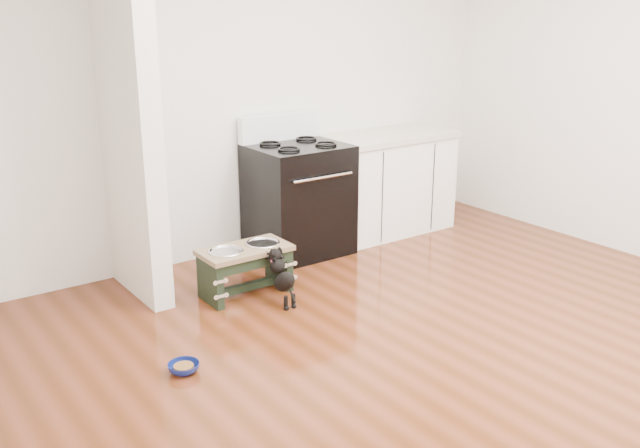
{
  "coord_description": "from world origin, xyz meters",
  "views": [
    {
      "loc": [
        -2.94,
        -2.6,
        2.06
      ],
      "look_at": [
        -0.11,
        1.34,
        0.52
      ],
      "focal_mm": 40.0,
      "sensor_mm": 36.0,
      "label": 1
    }
  ],
  "objects": [
    {
      "name": "cabinet_run",
      "position": [
        1.23,
        2.18,
        0.45
      ],
      "size": [
        1.24,
        0.64,
        0.91
      ],
      "color": "white",
      "rests_on": "ground"
    },
    {
      "name": "puppy",
      "position": [
        -0.46,
        1.32,
        0.22
      ],
      "size": [
        0.11,
        0.33,
        0.4
      ],
      "color": "black",
      "rests_on": "ground"
    },
    {
      "name": "oven_range",
      "position": [
        0.25,
        2.16,
        0.48
      ],
      "size": [
        0.76,
        0.69,
        1.14
      ],
      "color": "black",
      "rests_on": "ground"
    },
    {
      "name": "partition_wall",
      "position": [
        -1.18,
        2.1,
        1.35
      ],
      "size": [
        0.15,
        0.8,
        2.7
      ],
      "primitive_type": "cube",
      "color": "silver",
      "rests_on": "ground"
    },
    {
      "name": "room_shell",
      "position": [
        0.0,
        0.0,
        1.62
      ],
      "size": [
        5.0,
        5.0,
        5.0
      ],
      "color": "silver",
      "rests_on": "ground"
    },
    {
      "name": "floor_bowl",
      "position": [
        -1.44,
        0.83,
        0.03
      ],
      "size": [
        0.23,
        0.23,
        0.06
      ],
      "rotation": [
        0.0,
        0.0,
        0.3
      ],
      "color": "navy",
      "rests_on": "ground"
    },
    {
      "name": "dog_feeder",
      "position": [
        -0.57,
        1.62,
        0.25
      ],
      "size": [
        0.65,
        0.35,
        0.37
      ],
      "color": "black",
      "rests_on": "ground"
    },
    {
      "name": "ground",
      "position": [
        0.0,
        0.0,
        0.0
      ],
      "size": [
        5.0,
        5.0,
        0.0
      ],
      "primitive_type": "plane",
      "color": "#49210D",
      "rests_on": "ground"
    }
  ]
}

